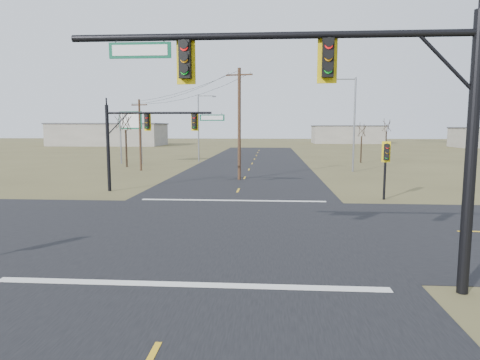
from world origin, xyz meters
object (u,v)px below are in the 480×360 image
at_px(mast_arm_near, 344,93).
at_px(bare_tree_c, 362,129).
at_px(pedestal_signal_ne, 386,156).
at_px(bare_tree_b, 120,121).
at_px(mast_arm_far, 150,129).
at_px(bare_tree_a, 125,121).
at_px(utility_pole_near, 239,123).
at_px(bare_tree_d, 387,125).
at_px(highway_sign, 131,127).
at_px(streetlight_c, 200,124).
at_px(utility_pole_far, 140,133).
at_px(streetlight_a, 352,119).

height_order(mast_arm_near, bare_tree_c, mast_arm_near).
height_order(pedestal_signal_ne, bare_tree_b, bare_tree_b).
bearing_deg(bare_tree_c, pedestal_signal_ne, -98.71).
xyz_separation_m(pedestal_signal_ne, bare_tree_b, (-28.98, 31.64, 2.78)).
distance_m(mast_arm_far, bare_tree_a, 20.94).
distance_m(utility_pole_near, bare_tree_d, 30.45).
height_order(highway_sign, streetlight_c, streetlight_c).
relative_size(utility_pole_near, highway_sign, 1.47).
xyz_separation_m(utility_pole_far, bare_tree_b, (-7.19, 13.97, 1.55)).
distance_m(utility_pole_near, bare_tree_a, 18.56).
xyz_separation_m(highway_sign, bare_tree_d, (34.46, 7.58, 0.33)).
bearing_deg(streetlight_a, highway_sign, 170.56).
distance_m(mast_arm_near, utility_pole_far, 37.53).
bearing_deg(bare_tree_a, highway_sign, 101.17).
bearing_deg(utility_pole_far, bare_tree_d, 27.73).
bearing_deg(bare_tree_b, bare_tree_c, -2.69).
relative_size(pedestal_signal_ne, bare_tree_a, 0.55).
distance_m(mast_arm_far, utility_pole_far, 16.05).
bearing_deg(bare_tree_b, highway_sign, -58.72).
bearing_deg(utility_pole_near, bare_tree_b, 130.84).
relative_size(mast_arm_near, mast_arm_far, 1.29).
relative_size(mast_arm_near, pedestal_signal_ne, 2.96).
relative_size(utility_pole_near, utility_pole_far, 1.28).
relative_size(mast_arm_near, highway_sign, 1.68).
distance_m(mast_arm_near, streetlight_a, 34.82).
xyz_separation_m(mast_arm_far, highway_sign, (-9.28, 23.61, 0.10)).
xyz_separation_m(highway_sign, streetlight_c, (8.43, 3.86, 0.41)).
distance_m(mast_arm_far, bare_tree_d, 40.08).
bearing_deg(bare_tree_b, pedestal_signal_ne, -47.52).
bearing_deg(streetlight_c, bare_tree_b, 156.51).
xyz_separation_m(utility_pole_far, bare_tree_a, (-2.99, 4.05, 1.43)).
bearing_deg(utility_pole_near, pedestal_signal_ne, -44.27).
height_order(mast_arm_near, utility_pole_near, utility_pole_near).
height_order(mast_arm_far, utility_pole_near, utility_pole_near).
height_order(bare_tree_b, bare_tree_d, bare_tree_b).
distance_m(mast_arm_far, bare_tree_b, 31.70).
bearing_deg(pedestal_signal_ne, highway_sign, 156.59).
relative_size(pedestal_signal_ne, highway_sign, 0.57).
bearing_deg(utility_pole_far, bare_tree_a, 126.39).
height_order(bare_tree_a, bare_tree_d, bare_tree_a).
height_order(utility_pole_near, bare_tree_d, utility_pole_near).
distance_m(streetlight_a, bare_tree_b, 32.98).
height_order(pedestal_signal_ne, utility_pole_near, utility_pole_near).
relative_size(utility_pole_near, bare_tree_d, 1.58).
bearing_deg(bare_tree_a, mast_arm_far, -66.31).
bearing_deg(bare_tree_b, mast_arm_near, -63.77).
xyz_separation_m(mast_arm_far, bare_tree_c, (20.98, 27.49, -0.18)).
distance_m(streetlight_c, bare_tree_d, 26.29).
bearing_deg(bare_tree_d, highway_sign, -167.60).
relative_size(mast_arm_far, bare_tree_d, 1.40).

